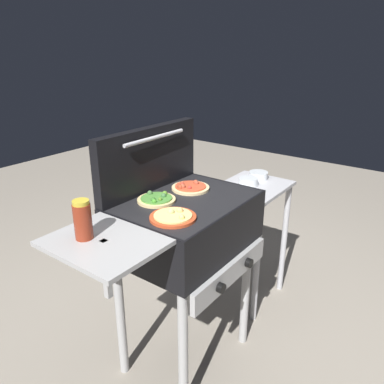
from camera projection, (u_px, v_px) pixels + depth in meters
The scene contains 10 objects.
ground_plane at pixel (186, 354), 2.04m from camera, with size 8.00×8.00×0.00m, color gray.
grill at pixel (185, 229), 1.75m from camera, with size 0.96×0.53×0.90m.
grill_lid_open at pixel (149, 159), 1.77m from camera, with size 0.63×0.08×0.30m.
pizza_pepperoni at pixel (190, 187), 1.83m from camera, with size 0.18×0.18×0.04m.
pizza_cheese at pixel (173, 217), 1.52m from camera, with size 0.19×0.19×0.04m.
pizza_veggie at pixel (157, 199), 1.69m from camera, with size 0.17×0.17×0.03m.
sauce_jar at pixel (83, 220), 1.34m from camera, with size 0.06×0.06×0.15m.
prep_table at pixel (251, 219), 2.33m from camera, with size 0.44×0.36×0.77m.
topping_bowl_near at pixel (248, 182), 2.24m from camera, with size 0.11×0.11×0.04m.
topping_bowl_far at pixel (258, 176), 2.35m from camera, with size 0.12×0.12×0.04m.
Camera 1 is at (-1.25, -0.96, 1.55)m, focal length 35.49 mm.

